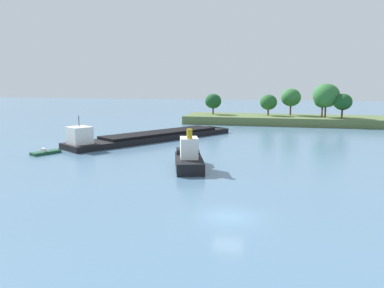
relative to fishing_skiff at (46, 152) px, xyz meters
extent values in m
plane|color=slate|center=(31.03, -21.01, -0.25)|extent=(400.00, 400.00, 0.00)
cube|color=#566B3D|center=(46.75, 51.72, 0.78)|extent=(73.13, 14.53, 2.05)
cylinder|color=#513823|center=(17.03, 52.36, 2.72)|extent=(0.44, 0.44, 1.84)
ellipsoid|color=#194C23|center=(17.03, 52.36, 5.43)|extent=(4.46, 4.46, 4.02)
cylinder|color=#513823|center=(31.94, 51.99, 2.67)|extent=(0.44, 0.44, 1.73)
ellipsoid|color=#235B28|center=(31.94, 51.99, 5.33)|extent=(4.48, 4.48, 4.03)
cylinder|color=#513823|center=(37.73, 54.24, 3.13)|extent=(0.44, 0.44, 2.66)
ellipsoid|color=#2D6B33|center=(37.73, 54.24, 6.55)|extent=(5.21, 5.21, 4.69)
cylinder|color=#513823|center=(45.38, 50.01, 3.11)|extent=(0.44, 0.44, 2.61)
ellipsoid|color=#235B28|center=(45.38, 50.01, 6.11)|extent=(4.22, 4.22, 3.80)
cylinder|color=#513823|center=(46.16, 50.13, 3.23)|extent=(0.44, 0.44, 2.85)
ellipsoid|color=#2D6B33|center=(46.16, 50.13, 7.28)|extent=(6.56, 6.56, 5.90)
cylinder|color=#513823|center=(49.91, 48.48, 2.91)|extent=(0.44, 0.44, 2.21)
ellipsoid|color=#194C23|center=(49.91, 48.48, 5.81)|extent=(4.48, 4.48, 4.03)
cube|color=#19472D|center=(-0.01, -0.01, -0.03)|extent=(3.49, 4.65, 0.44)
cube|color=white|center=(-0.16, -0.30, 0.44)|extent=(0.97, 0.83, 0.50)
cube|color=black|center=(1.07, 2.06, 0.03)|extent=(0.41, 0.40, 0.56)
cube|color=black|center=(11.87, 17.37, 0.25)|extent=(24.73, 32.81, 0.99)
cube|color=black|center=(12.70, 18.62, 0.99)|extent=(18.09, 23.48, 0.50)
cube|color=white|center=(3.31, 4.52, 2.14)|extent=(4.62, 4.56, 2.80)
cylinder|color=#333338|center=(3.31, 4.52, 4.44)|extent=(0.12, 0.12, 1.80)
cube|color=black|center=(21.43, 31.71, 0.29)|extent=(4.38, 3.33, 0.89)
cube|color=black|center=(23.81, -4.83, 0.49)|extent=(5.61, 9.05, 1.49)
cube|color=black|center=(22.96, -2.00, 1.54)|extent=(3.54, 3.13, 0.60)
cube|color=white|center=(23.90, -5.12, 2.54)|extent=(2.92, 3.45, 2.60)
cylinder|color=gold|center=(24.18, -6.04, 4.44)|extent=(0.70, 0.70, 1.20)
cylinder|color=black|center=(22.57, -0.69, 0.64)|extent=(0.76, 0.49, 0.70)
camera|label=1|loc=(34.78, -50.76, 10.79)|focal=35.47mm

